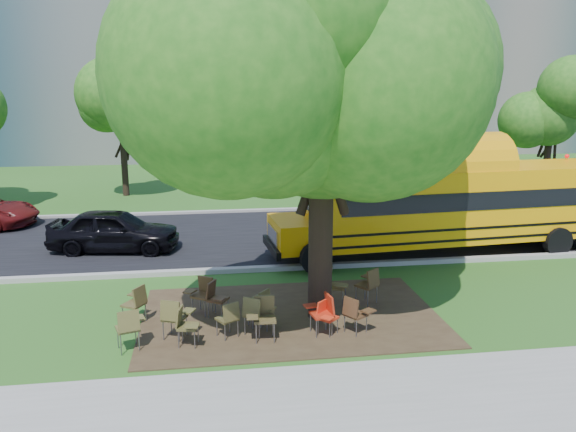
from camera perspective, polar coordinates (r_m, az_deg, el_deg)
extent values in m
plane|color=#29561B|center=(13.98, -4.14, -9.57)|extent=(160.00, 160.00, 0.00)
cube|color=gray|center=(9.55, -1.82, -20.91)|extent=(60.00, 4.00, 0.04)
cube|color=#382819|center=(13.61, 0.29, -10.10)|extent=(7.00, 4.50, 0.03)
cube|color=black|center=(20.61, -5.55, -2.11)|extent=(80.00, 8.00, 0.04)
cube|color=gray|center=(16.76, -4.89, -5.45)|extent=(80.00, 0.25, 0.14)
cube|color=gray|center=(24.58, -6.01, 0.45)|extent=(80.00, 0.25, 0.14)
cube|color=slate|center=(49.74, -17.35, 18.88)|extent=(38.00, 16.00, 22.00)
cube|color=slate|center=(57.09, 18.81, 19.45)|extent=(30.00, 16.00, 25.00)
cylinder|color=black|center=(29.41, -16.30, 5.38)|extent=(0.32, 0.32, 3.50)
sphere|color=#205E15|center=(29.21, -16.61, 10.18)|extent=(4.80, 4.80, 4.80)
cylinder|color=black|center=(28.50, 10.03, 6.18)|extent=(0.38, 0.38, 4.20)
sphere|color=#205E15|center=(28.31, 10.26, 12.10)|extent=(5.60, 5.60, 5.60)
cylinder|color=black|center=(31.09, 24.81, 5.18)|extent=(0.34, 0.34, 3.60)
sphere|color=#205E15|center=(30.91, 25.26, 9.86)|extent=(5.00, 5.00, 5.00)
cylinder|color=black|center=(12.88, 3.34, -0.77)|extent=(0.56, 0.56, 4.59)
sphere|color=#205E15|center=(12.52, 3.55, 14.40)|extent=(7.20, 7.20, 7.20)
cube|color=orange|center=(19.31, 17.50, 1.38)|extent=(10.57, 3.24, 2.32)
cube|color=black|center=(19.41, 18.27, 2.17)|extent=(10.01, 3.23, 0.57)
cube|color=orange|center=(17.31, 0.51, -1.79)|extent=(1.40, 2.18, 0.90)
cube|color=black|center=(19.43, 17.38, -0.32)|extent=(10.59, 3.27, 0.08)
cube|color=black|center=(19.51, 17.31, -1.32)|extent=(10.59, 3.27, 0.08)
cylinder|color=black|center=(16.44, 2.86, -4.32)|extent=(0.97, 0.36, 0.95)
cylinder|color=black|center=(18.64, 0.88, -2.22)|extent=(0.97, 0.36, 0.95)
cylinder|color=black|center=(20.18, 25.71, -2.35)|extent=(0.97, 0.36, 0.95)
cylinder|color=black|center=(22.00, 21.92, -0.82)|extent=(0.97, 0.36, 0.95)
cylinder|color=black|center=(22.78, 24.66, -0.62)|extent=(0.97, 0.36, 0.95)
cube|color=brown|center=(12.27, -15.98, -10.92)|extent=(0.56, 0.55, 0.05)
cube|color=brown|center=(12.00, -15.88, -10.24)|extent=(0.44, 0.23, 0.43)
cube|color=brown|center=(12.39, -14.96, -9.96)|extent=(0.32, 0.36, 0.03)
cylinder|color=slate|center=(12.50, -16.90, -11.73)|extent=(0.03, 0.03, 0.48)
cylinder|color=slate|center=(12.23, -14.89, -12.18)|extent=(0.03, 0.03, 0.48)
cube|color=#4F4922|center=(12.55, -11.45, -10.11)|extent=(0.59, 0.58, 0.05)
cube|color=#4F4922|center=(12.30, -11.91, -9.42)|extent=(0.44, 0.27, 0.43)
cube|color=#4F4922|center=(12.51, -10.09, -9.47)|extent=(0.34, 0.37, 0.03)
cylinder|color=slate|center=(12.87, -11.78, -10.70)|extent=(0.03, 0.03, 0.49)
cylinder|color=slate|center=(12.42, -11.01, -11.56)|extent=(0.03, 0.03, 0.49)
cube|color=#453E1E|center=(12.44, -6.20, -10.36)|extent=(0.55, 0.54, 0.05)
cube|color=#453E1E|center=(12.22, -5.78, -9.70)|extent=(0.38, 0.28, 0.39)
cube|color=#453E1E|center=(12.62, -5.64, -9.43)|extent=(0.32, 0.34, 0.03)
cylinder|color=slate|center=(12.58, -7.23, -11.20)|extent=(0.02, 0.02, 0.44)
cylinder|color=slate|center=(12.48, -5.11, -11.35)|extent=(0.02, 0.02, 0.44)
cube|color=#4A3E20|center=(12.21, -2.39, -10.41)|extent=(0.49, 0.47, 0.06)
cube|color=#4A3E20|center=(12.30, -2.45, -8.99)|extent=(0.45, 0.13, 0.45)
cube|color=#4A3E20|center=(12.01, -3.65, -10.16)|extent=(0.26, 0.32, 0.03)
cylinder|color=slate|center=(12.15, -1.41, -11.82)|extent=(0.03, 0.03, 0.50)
cylinder|color=slate|center=(12.48, -3.32, -11.15)|extent=(0.03, 0.03, 0.50)
cube|color=#4B4420|center=(12.52, -3.29, -9.96)|extent=(0.60, 0.60, 0.05)
cube|color=#4B4420|center=(12.28, -3.73, -9.27)|extent=(0.41, 0.32, 0.42)
cube|color=#4B4420|center=(12.48, -1.93, -9.39)|extent=(0.36, 0.37, 0.03)
cylinder|color=slate|center=(12.84, -3.59, -10.52)|extent=(0.03, 0.03, 0.47)
cylinder|color=slate|center=(12.39, -2.94, -11.40)|extent=(0.03, 0.03, 0.47)
cube|color=red|center=(12.54, 4.08, -10.29)|extent=(0.52, 0.52, 0.04)
cube|color=red|center=(12.55, 3.48, -9.29)|extent=(0.32, 0.31, 0.36)
cube|color=red|center=(12.27, 4.00, -10.28)|extent=(0.32, 0.32, 0.03)
cylinder|color=slate|center=(12.66, 5.04, -11.07)|extent=(0.02, 0.02, 0.40)
cylinder|color=slate|center=(12.59, 3.08, -11.19)|extent=(0.02, 0.02, 0.40)
cube|color=#A22511|center=(12.50, 3.40, -9.97)|extent=(0.50, 0.52, 0.05)
cube|color=#A22511|center=(12.48, 4.25, -8.86)|extent=(0.17, 0.44, 0.43)
cube|color=#A22511|center=(12.62, 2.34, -9.09)|extent=(0.34, 0.28, 0.03)
cylinder|color=slate|center=(12.38, 2.90, -11.41)|extent=(0.03, 0.03, 0.48)
cylinder|color=slate|center=(12.81, 3.85, -10.55)|extent=(0.03, 0.03, 0.48)
cube|color=#462C19|center=(12.64, 6.90, -9.91)|extent=(0.57, 0.58, 0.05)
cube|color=#462C19|center=(12.43, 6.38, -9.19)|extent=(0.31, 0.39, 0.41)
cube|color=#462C19|center=(12.55, 8.19, -9.52)|extent=(0.36, 0.34, 0.03)
cylinder|color=slate|center=(12.95, 6.80, -10.42)|extent=(0.02, 0.02, 0.45)
cylinder|color=slate|center=(12.51, 6.96, -11.30)|extent=(0.02, 0.02, 0.45)
cube|color=#4E4322|center=(13.52, -15.40, -8.64)|extent=(0.59, 0.60, 0.05)
cube|color=#4E4322|center=(13.32, -14.81, -7.85)|extent=(0.31, 0.42, 0.43)
cube|color=#4E4322|center=(13.75, -15.27, -7.70)|extent=(0.38, 0.35, 0.03)
cylinder|color=slate|center=(13.59, -16.43, -9.68)|extent=(0.03, 0.03, 0.48)
cylinder|color=slate|center=(13.63, -14.26, -9.47)|extent=(0.03, 0.03, 0.48)
cube|color=#50381C|center=(13.73, -8.70, -8.01)|extent=(0.59, 0.58, 0.05)
cube|color=#50381C|center=(13.80, -8.32, -6.88)|extent=(0.40, 0.30, 0.42)
cube|color=#50381C|center=(13.71, -9.93, -7.55)|extent=(0.35, 0.37, 0.03)
cylinder|color=slate|center=(13.59, -8.43, -9.29)|extent=(0.02, 0.02, 0.47)
cylinder|color=slate|center=(14.05, -8.89, -8.56)|extent=(0.02, 0.02, 0.47)
cube|color=#4E311B|center=(13.49, -7.11, -8.40)|extent=(0.56, 0.57, 0.05)
cube|color=#4E311B|center=(13.50, -7.83, -7.40)|extent=(0.28, 0.40, 0.41)
cube|color=#4E311B|center=(13.19, -7.06, -8.35)|extent=(0.36, 0.33, 0.03)
cylinder|color=slate|center=(13.65, -6.10, -9.15)|extent=(0.02, 0.02, 0.46)
cylinder|color=slate|center=(13.51, -8.08, -9.44)|extent=(0.02, 0.02, 0.46)
cube|color=#4F4722|center=(13.00, -3.01, -9.18)|extent=(0.58, 0.58, 0.05)
cube|color=#4F4722|center=(12.83, -2.35, -8.43)|extent=(0.33, 0.37, 0.40)
cube|color=#4F4722|center=(13.22, -2.93, -8.25)|extent=(0.36, 0.35, 0.03)
cylinder|color=slate|center=(13.05, -4.06, -10.18)|extent=(0.02, 0.02, 0.45)
cylinder|color=slate|center=(13.13, -1.95, -10.01)|extent=(0.02, 0.02, 0.45)
cube|color=brown|center=(14.14, 4.99, -7.14)|extent=(0.60, 0.61, 0.06)
cube|color=brown|center=(14.10, 4.20, -6.14)|extent=(0.28, 0.45, 0.45)
cube|color=brown|center=(13.82, 5.43, -7.04)|extent=(0.38, 0.35, 0.03)
cylinder|color=slate|center=(14.37, 5.86, -7.89)|extent=(0.03, 0.03, 0.50)
cylinder|color=slate|center=(14.09, 4.06, -8.29)|extent=(0.03, 0.03, 0.50)
cube|color=#432F18|center=(14.32, 7.99, -7.00)|extent=(0.63, 0.62, 0.05)
cube|color=#432F18|center=(14.13, 8.66, -6.26)|extent=(0.41, 0.35, 0.44)
cube|color=#432F18|center=(14.56, 8.15, -6.12)|extent=(0.38, 0.39, 0.03)
cylinder|color=slate|center=(14.37, 6.91, -7.94)|extent=(0.03, 0.03, 0.49)
cylinder|color=slate|center=(14.44, 9.00, -7.90)|extent=(0.03, 0.03, 0.49)
cube|color=#4E4722|center=(12.16, -10.12, -11.00)|extent=(0.47, 0.49, 0.05)
cube|color=#4E4722|center=(12.12, -11.00, -10.00)|extent=(0.17, 0.41, 0.40)
cube|color=#4E4722|center=(11.87, -9.75, -10.97)|extent=(0.32, 0.27, 0.03)
cylinder|color=slate|center=(12.37, -9.12, -11.68)|extent=(0.02, 0.02, 0.45)
cylinder|color=slate|center=(12.15, -11.06, -12.24)|extent=(0.02, 0.02, 0.45)
imported|color=black|center=(19.49, -17.23, -1.39)|extent=(4.43, 2.31, 1.44)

